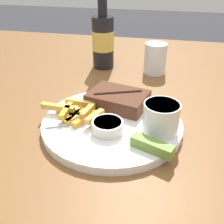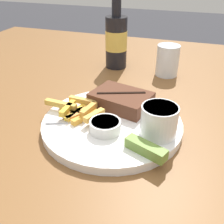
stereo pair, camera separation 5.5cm
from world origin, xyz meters
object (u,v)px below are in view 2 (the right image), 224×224
object	(u,v)px
steak_portion	(122,100)
dipping_sauce_cup	(106,126)
pickle_spear	(146,149)
beer_bottle	(116,39)
coleslaw_cup	(159,119)
fork_utensil	(75,121)
dinner_plate	(112,124)
drinking_glass	(168,60)

from	to	relation	value
steak_portion	dipping_sauce_cup	xyz separation A→B (m)	(-0.00, -0.11, -0.00)
pickle_spear	beer_bottle	bearing A→B (deg)	114.15
coleslaw_cup	fork_utensil	distance (m)	0.18
dinner_plate	pickle_spear	world-z (taller)	pickle_spear
dipping_sauce_cup	pickle_spear	distance (m)	0.10
dipping_sauce_cup	fork_utensil	bearing A→B (deg)	171.39
fork_utensil	beer_bottle	xyz separation A→B (m)	(-0.03, 0.38, 0.07)
pickle_spear	beer_bottle	xyz separation A→B (m)	(-0.19, 0.43, 0.06)
drinking_glass	beer_bottle	bearing A→B (deg)	174.26
steak_portion	drinking_glass	bearing A→B (deg)	76.27
steak_portion	coleslaw_cup	world-z (taller)	coleslaw_cup
fork_utensil	drinking_glass	xyz separation A→B (m)	(0.14, 0.36, 0.03)
pickle_spear	drinking_glass	xyz separation A→B (m)	(-0.02, 0.41, 0.02)
dinner_plate	coleslaw_cup	xyz separation A→B (m)	(0.10, -0.02, 0.04)
beer_bottle	dipping_sauce_cup	bearing A→B (deg)	-74.95
coleslaw_cup	pickle_spear	bearing A→B (deg)	-99.32
dipping_sauce_cup	drinking_glass	bearing A→B (deg)	80.13
fork_utensil	beer_bottle	size ratio (longest dim) A/B	0.49
steak_portion	beer_bottle	size ratio (longest dim) A/B	0.57
dinner_plate	drinking_glass	bearing A→B (deg)	78.50
coleslaw_cup	dipping_sauce_cup	bearing A→B (deg)	-167.31
steak_portion	dipping_sauce_cup	world-z (taller)	steak_portion
dinner_plate	steak_portion	world-z (taller)	steak_portion
dinner_plate	dipping_sauce_cup	size ratio (longest dim) A/B	4.74
drinking_glass	dipping_sauce_cup	bearing A→B (deg)	-99.87
coleslaw_cup	drinking_glass	world-z (taller)	drinking_glass
dinner_plate	fork_utensil	xyz separation A→B (m)	(-0.07, -0.03, 0.01)
steak_portion	fork_utensil	bearing A→B (deg)	-127.50
steak_portion	dipping_sauce_cup	size ratio (longest dim) A/B	2.36
fork_utensil	beer_bottle	bearing A→B (deg)	71.09
steak_portion	pickle_spear	distance (m)	0.17
dinner_plate	coleslaw_cup	world-z (taller)	coleslaw_cup
pickle_spear	drinking_glass	world-z (taller)	drinking_glass
pickle_spear	fork_utensil	world-z (taller)	pickle_spear
dinner_plate	dipping_sauce_cup	distance (m)	0.05
pickle_spear	fork_utensil	bearing A→B (deg)	162.02
dipping_sauce_cup	fork_utensil	world-z (taller)	dipping_sauce_cup
dinner_plate	steak_portion	distance (m)	0.07
coleslaw_cup	dipping_sauce_cup	world-z (taller)	coleslaw_cup
fork_utensil	dipping_sauce_cup	bearing A→B (deg)	-32.14
pickle_spear	steak_portion	bearing A→B (deg)	120.51
coleslaw_cup	beer_bottle	bearing A→B (deg)	119.03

